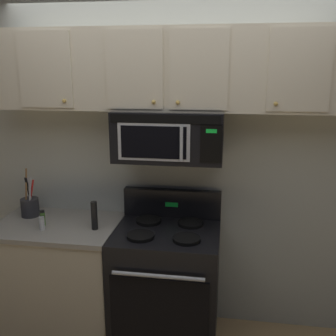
% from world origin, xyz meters
% --- Properties ---
extents(back_wall, '(5.20, 0.10, 2.70)m').
position_xyz_m(back_wall, '(0.00, 0.79, 1.35)').
color(back_wall, silver).
rests_on(back_wall, ground_plane).
extents(stove_range, '(0.76, 0.69, 1.12)m').
position_xyz_m(stove_range, '(0.00, 0.42, 0.47)').
color(stove_range, black).
rests_on(stove_range, ground_plane).
extents(over_range_microwave, '(0.76, 0.43, 0.35)m').
position_xyz_m(over_range_microwave, '(-0.00, 0.54, 1.58)').
color(over_range_microwave, black).
extents(upper_cabinets, '(2.50, 0.36, 0.55)m').
position_xyz_m(upper_cabinets, '(-0.00, 0.57, 2.02)').
color(upper_cabinets, beige).
extents(counter_segment, '(0.93, 0.65, 0.90)m').
position_xyz_m(counter_segment, '(-0.84, 0.43, 0.45)').
color(counter_segment, beige).
rests_on(counter_segment, ground_plane).
extents(utensil_crock_charcoal, '(0.14, 0.14, 0.39)m').
position_xyz_m(utensil_crock_charcoal, '(-1.11, 0.54, 0.98)').
color(utensil_crock_charcoal, '#2D2D33').
rests_on(utensil_crock_charcoal, counter_segment).
extents(salt_shaker, '(0.04, 0.04, 0.10)m').
position_xyz_m(salt_shaker, '(-0.89, 0.30, 0.95)').
color(salt_shaker, white).
rests_on(salt_shaker, counter_segment).
extents(pepper_mill, '(0.05, 0.05, 0.21)m').
position_xyz_m(pepper_mill, '(-0.52, 0.37, 1.01)').
color(pepper_mill, black).
rests_on(pepper_mill, counter_segment).
extents(spice_jar, '(0.04, 0.04, 0.12)m').
position_xyz_m(spice_jar, '(-0.92, 0.38, 0.96)').
color(spice_jar, '#4C7F33').
rests_on(spice_jar, counter_segment).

